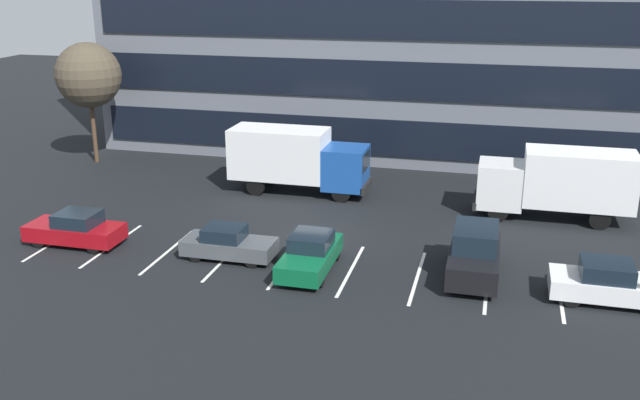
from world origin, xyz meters
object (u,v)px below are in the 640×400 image
sedan_maroon (76,229)px  sedan_white (610,283)px  suv_black (475,253)px  bare_tree (88,75)px  box_truck_white (558,181)px  box_truck_blue (296,157)px  sedan_forest (310,254)px  sedan_charcoal (228,244)px

sedan_maroon → sedan_white: 22.96m
suv_black → bare_tree: (-24.82, 12.27, 4.62)m
sedan_white → bare_tree: bare_tree is taller
box_truck_white → sedan_white: box_truck_white is taller
box_truck_blue → sedan_white: bearing=-33.8°
sedan_maroon → suv_black: size_ratio=0.94×
box_truck_blue → suv_black: bearing=-41.9°
bare_tree → box_truck_white: bearing=-8.1°
sedan_maroon → sedan_forest: sedan_forest is taller
bare_tree → sedan_maroon: bearing=-62.2°
sedan_forest → box_truck_white: bearing=42.1°
sedan_maroon → sedan_white: bearing=-0.4°
sedan_maroon → box_truck_blue: bearing=53.2°
suv_black → sedan_maroon: bearing=-177.0°
sedan_maroon → bare_tree: 15.71m
sedan_maroon → sedan_forest: (11.19, -0.15, 0.00)m
box_truck_white → sedan_charcoal: (-14.12, -8.94, -1.32)m
box_truck_white → sedan_forest: box_truck_white is taller
sedan_forest → sedan_maroon: bearing=179.2°
sedan_charcoal → sedan_forest: (3.81, -0.37, 0.06)m
sedan_charcoal → sedan_white: bearing=-1.3°
box_truck_blue → sedan_charcoal: 10.02m
sedan_maroon → suv_black: (17.86, 0.93, 0.28)m
box_truck_blue → suv_black: (10.28, -9.21, -1.01)m
sedan_white → sedan_charcoal: bearing=178.7°
box_truck_white → box_truck_blue: size_ratio=0.98×
box_truck_white → bare_tree: bare_tree is taller
box_truck_white → sedan_maroon: 23.39m
sedan_charcoal → bare_tree: bearing=137.8°
bare_tree → box_truck_blue: bearing=-11.9°
sedan_charcoal → sedan_maroon: (-7.37, -0.22, 0.06)m
box_truck_white → sedan_forest: bearing=-137.9°
sedan_charcoal → sedan_forest: bearing=-5.5°
box_truck_white → sedan_maroon: box_truck_white is taller
box_truck_white → bare_tree: bearing=171.9°
sedan_charcoal → suv_black: size_ratio=0.86×
box_truck_blue → box_truck_white: bearing=-4.1°
sedan_maroon → sedan_forest: size_ratio=1.00×
sedan_charcoal → sedan_maroon: size_ratio=0.92×
sedan_white → sedan_forest: 11.77m
box_truck_blue → bare_tree: bare_tree is taller
sedan_forest → bare_tree: 23.06m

